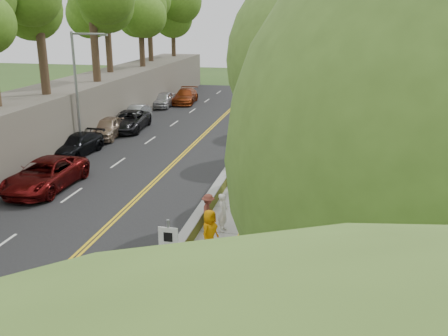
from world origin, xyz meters
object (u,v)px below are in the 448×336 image
object	(u,v)px
streetlight	(79,84)
signpost	(169,255)
car_2	(45,175)
construction_barrel	(309,127)
painter_0	(210,232)
person_far	(308,125)
concrete_block	(269,230)

from	to	relation	value
streetlight	signpost	size ratio (longest dim) A/B	2.58
signpost	car_2	distance (m)	13.97
construction_barrel	painter_0	world-z (taller)	painter_0
painter_0	signpost	bearing A→B (deg)	-164.95
streetlight	signpost	distance (m)	20.72
car_2	person_far	xyz separation A→B (m)	(13.20, 15.36, 0.02)
signpost	concrete_block	distance (m)	6.43
construction_barrel	signpost	bearing A→B (deg)	-97.09
streetlight	concrete_block	size ratio (longest dim) A/B	6.04
construction_barrel	car_2	size ratio (longest dim) A/B	0.15
signpost	person_far	xyz separation A→B (m)	(3.15, 24.99, -1.10)
signpost	construction_barrel	bearing A→B (deg)	82.91
construction_barrel	painter_0	size ratio (longest dim) A/B	0.46
signpost	person_far	world-z (taller)	signpost
streetlight	signpost	bearing A→B (deg)	-55.92
painter_0	person_far	bearing A→B (deg)	12.12
concrete_block	person_far	size ratio (longest dim) A/B	0.82
signpost	car_2	xyz separation A→B (m)	(-10.05, 9.64, -1.12)
construction_barrel	car_2	distance (m)	21.20
concrete_block	painter_0	xyz separation A→B (m)	(-2.13, -1.74, 0.48)
concrete_block	car_2	size ratio (longest dim) A/B	0.23
streetlight	car_2	world-z (taller)	streetlight
car_2	person_far	distance (m)	20.25
signpost	concrete_block	xyz separation A→B (m)	(2.46, 5.75, -1.47)
streetlight	person_far	distance (m)	17.12
signpost	concrete_block	world-z (taller)	signpost
construction_barrel	car_2	world-z (taller)	car_2
signpost	car_2	bearing A→B (deg)	136.20
streetlight	person_far	bearing A→B (deg)	28.55
streetlight	construction_barrel	size ratio (longest dim) A/B	9.52
streetlight	car_2	distance (m)	8.43
painter_0	person_far	xyz separation A→B (m)	(2.82, 20.98, -0.11)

